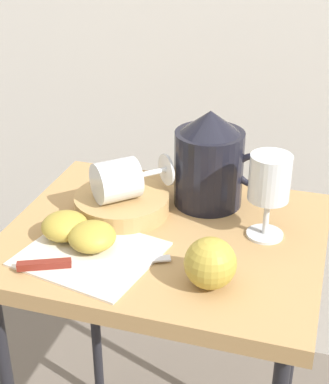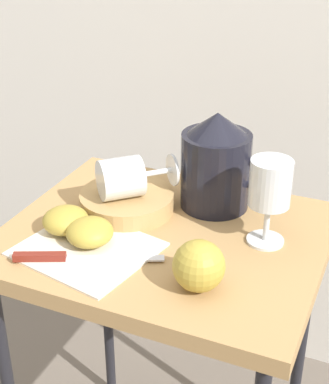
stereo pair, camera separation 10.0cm
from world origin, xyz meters
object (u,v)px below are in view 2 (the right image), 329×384
at_px(basket_tray, 127,202).
at_px(wine_glass_tipped_near, 123,178).
at_px(table, 164,265).
at_px(apple_half_left, 66,220).
at_px(wine_glass_upright, 270,188).
at_px(knife, 66,257).
at_px(apple_half_right, 90,232).
at_px(pitcher, 216,169).
at_px(apple_whole, 199,266).

distance_m(basket_tray, wine_glass_tipped_near, 0.06).
bearing_deg(table, wine_glass_tipped_near, 160.38).
bearing_deg(apple_half_left, wine_glass_upright, 18.85).
xyz_separation_m(apple_half_left, knife, (0.05, -0.08, -0.02)).
bearing_deg(apple_half_right, wine_glass_tipped_near, 88.70).
bearing_deg(knife, pitcher, 60.25).
distance_m(table, apple_whole, 0.20).
relative_size(apple_half_right, knife, 0.35).
bearing_deg(apple_half_right, knife, -101.15).
height_order(table, apple_whole, apple_whole).
bearing_deg(apple_whole, pitcher, 103.75).
bearing_deg(apple_half_right, basket_tray, 89.05).
bearing_deg(table, knife, -127.01).
height_order(pitcher, apple_half_right, pitcher).
bearing_deg(knife, wine_glass_upright, 33.81).
bearing_deg(wine_glass_tipped_near, apple_half_right, -91.30).
bearing_deg(knife, wine_glass_tipped_near, 85.47).
bearing_deg(apple_half_left, wine_glass_tipped_near, 59.84).
height_order(basket_tray, knife, basket_tray).
bearing_deg(wine_glass_upright, basket_tray, 179.03).
height_order(wine_glass_upright, apple_half_right, wine_glass_upright).
xyz_separation_m(basket_tray, apple_half_left, (-0.06, -0.12, 0.01)).
distance_m(basket_tray, knife, 0.19).
bearing_deg(knife, apple_whole, 5.22).
bearing_deg(apple_half_right, wine_glass_upright, 25.68).
relative_size(table, pitcher, 3.60).
xyz_separation_m(wine_glass_tipped_near, apple_whole, (0.21, -0.16, -0.03)).
xyz_separation_m(pitcher, apple_half_left, (-0.20, -0.20, -0.05)).
xyz_separation_m(wine_glass_upright, apple_half_right, (-0.27, -0.13, -0.08)).
distance_m(basket_tray, apple_whole, 0.27).
xyz_separation_m(apple_half_left, apple_half_right, (0.06, -0.02, 0.00)).
xyz_separation_m(table, apple_half_left, (-0.16, -0.07, 0.09)).
relative_size(basket_tray, wine_glass_tipped_near, 1.18).
bearing_deg(wine_glass_tipped_near, basket_tray, 92.80).
bearing_deg(apple_half_left, basket_tray, 62.63).
distance_m(table, pitcher, 0.20).
xyz_separation_m(apple_half_right, apple_whole, (0.21, -0.04, 0.01)).
relative_size(apple_half_left, apple_half_right, 1.00).
bearing_deg(table, apple_half_left, -155.89).
height_order(wine_glass_upright, knife, wine_glass_upright).
distance_m(pitcher, wine_glass_upright, 0.15).
distance_m(apple_whole, knife, 0.22).
xyz_separation_m(wine_glass_tipped_near, apple_half_right, (-0.00, -0.12, -0.05)).
bearing_deg(apple_half_right, apple_half_left, 162.95).
xyz_separation_m(wine_glass_upright, apple_half_left, (-0.33, -0.11, -0.08)).
distance_m(apple_half_left, apple_whole, 0.27).
relative_size(wine_glass_upright, apple_half_left, 1.90).
distance_m(table, apple_half_right, 0.16).
bearing_deg(knife, apple_half_left, 121.27).
bearing_deg(wine_glass_upright, apple_half_right, -154.32).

